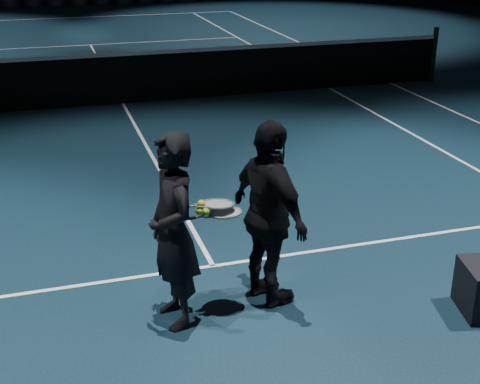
% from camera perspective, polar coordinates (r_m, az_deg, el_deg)
% --- Properties ---
extents(floor, '(36.00, 36.00, 0.00)m').
position_cam_1_polar(floor, '(12.49, -9.93, 7.38)').
color(floor, black).
rests_on(floor, ground).
extents(court_lines, '(10.98, 23.78, 0.01)m').
position_cam_1_polar(court_lines, '(12.48, -9.93, 7.40)').
color(court_lines, white).
rests_on(court_lines, floor).
extents(net_post_right, '(0.10, 0.10, 1.10)m').
position_cam_1_polar(net_post_right, '(14.56, 16.20, 11.19)').
color(net_post_right, black).
rests_on(net_post_right, floor).
extents(net_mesh, '(12.80, 0.02, 0.86)m').
position_cam_1_polar(net_mesh, '(12.38, -10.07, 9.39)').
color(net_mesh, black).
rests_on(net_mesh, floor).
extents(net_tape, '(12.80, 0.03, 0.07)m').
position_cam_1_polar(net_tape, '(12.29, -10.22, 11.50)').
color(net_tape, white).
rests_on(net_tape, net_mesh).
extents(player_a, '(0.48, 0.66, 1.66)m').
position_cam_1_polar(player_a, '(5.40, -5.73, -3.37)').
color(player_a, black).
rests_on(player_a, floor).
extents(player_b, '(0.65, 1.05, 1.66)m').
position_cam_1_polar(player_b, '(5.67, 2.53, -1.98)').
color(player_b, black).
rests_on(player_b, floor).
extents(racket_lower, '(0.70, 0.28, 0.03)m').
position_cam_1_polar(racket_lower, '(5.49, -1.27, -1.78)').
color(racket_lower, black).
rests_on(racket_lower, player_a).
extents(racket_upper, '(0.71, 0.32, 0.10)m').
position_cam_1_polar(racket_upper, '(5.48, -1.91, -1.03)').
color(racket_upper, black).
rests_on(racket_upper, player_b).
extents(tennis_balls, '(0.12, 0.10, 0.12)m').
position_cam_1_polar(tennis_balls, '(5.41, -3.22, -1.45)').
color(tennis_balls, '#CCEF32').
rests_on(tennis_balls, racket_upper).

